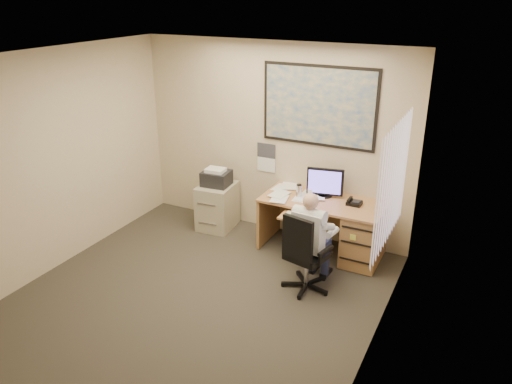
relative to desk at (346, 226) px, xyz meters
The scene contains 8 objects.
room_shell 2.44m from the desk, 122.90° to the right, with size 4.00×4.50×2.70m.
desk is the anchor object (origin of this frame).
world_map 1.60m from the desk, 150.15° to the left, with size 1.56×0.03×1.06m, color #1E4C93.
wall_calendar 1.51m from the desk, 165.65° to the left, with size 0.28×0.01×0.42m, color white.
window_blinds 1.73m from the desk, 55.96° to the right, with size 0.06×1.40×1.30m, color beige, non-canonical shape.
filing_cabinet 1.96m from the desk, behind, with size 0.53×0.61×0.93m.
office_chair 1.01m from the desk, 100.00° to the right, with size 0.70×0.70×0.99m.
person 0.94m from the desk, 101.45° to the right, with size 0.49×0.70×1.20m, color white, non-canonical shape.
Camera 1 is at (2.79, -3.86, 3.33)m, focal length 35.00 mm.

